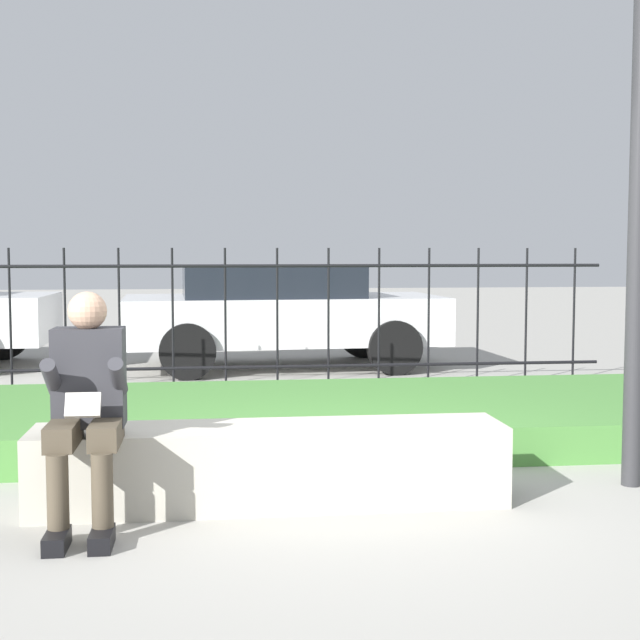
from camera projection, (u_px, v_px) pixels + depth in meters
ground_plane at (327, 503)px, 5.27m from camera, size 60.00×60.00×0.00m
stone_bench at (271, 470)px, 5.22m from camera, size 2.75×0.52×0.47m
person_seated_reader at (87, 399)px, 4.76m from camera, size 0.42×0.73×1.27m
grass_berm at (296, 419)px, 7.18m from camera, size 8.85×2.47×0.28m
iron_fence at (277, 319)px, 9.08m from camera, size 6.85×0.03×1.52m
car_parked_center at (281, 312)px, 11.32m from camera, size 4.06×2.12×1.29m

